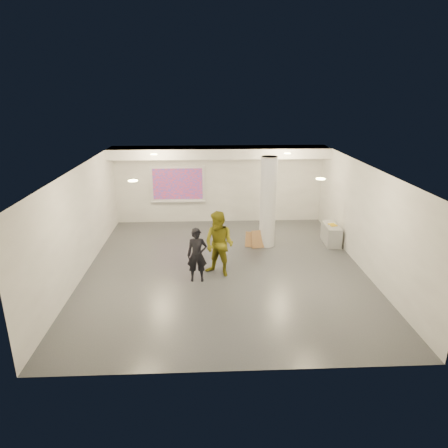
{
  "coord_description": "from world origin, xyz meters",
  "views": [
    {
      "loc": [
        -0.51,
        -10.65,
        4.97
      ],
      "look_at": [
        0.0,
        0.4,
        1.25
      ],
      "focal_mm": 32.0,
      "sensor_mm": 36.0,
      "label": 1
    }
  ],
  "objects_px": {
    "column": "(268,202)",
    "projection_screen": "(178,184)",
    "man": "(219,244)",
    "woman": "(197,255)",
    "credenza": "(331,234)"
  },
  "relations": [
    {
      "from": "credenza",
      "to": "woman",
      "type": "relative_size",
      "value": 0.75
    },
    {
      "from": "projection_screen",
      "to": "credenza",
      "type": "relative_size",
      "value": 1.86
    },
    {
      "from": "column",
      "to": "woman",
      "type": "height_order",
      "value": "column"
    },
    {
      "from": "column",
      "to": "credenza",
      "type": "xyz_separation_m",
      "value": [
        2.22,
        0.1,
        -1.17
      ]
    },
    {
      "from": "column",
      "to": "credenza",
      "type": "bearing_deg",
      "value": 2.56
    },
    {
      "from": "column",
      "to": "projection_screen",
      "type": "height_order",
      "value": "column"
    },
    {
      "from": "projection_screen",
      "to": "credenza",
      "type": "height_order",
      "value": "projection_screen"
    },
    {
      "from": "projection_screen",
      "to": "man",
      "type": "distance_m",
      "value": 5.07
    },
    {
      "from": "column",
      "to": "man",
      "type": "xyz_separation_m",
      "value": [
        -1.67,
        -2.17,
        -0.58
      ]
    },
    {
      "from": "column",
      "to": "projection_screen",
      "type": "distance_m",
      "value": 4.08
    },
    {
      "from": "projection_screen",
      "to": "man",
      "type": "height_order",
      "value": "projection_screen"
    },
    {
      "from": "man",
      "to": "woman",
      "type": "bearing_deg",
      "value": -119.22
    },
    {
      "from": "man",
      "to": "projection_screen",
      "type": "bearing_deg",
      "value": 138.26
    },
    {
      "from": "credenza",
      "to": "man",
      "type": "xyz_separation_m",
      "value": [
        -3.89,
        -2.27,
        0.59
      ]
    },
    {
      "from": "column",
      "to": "man",
      "type": "relative_size",
      "value": 1.63
    }
  ]
}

